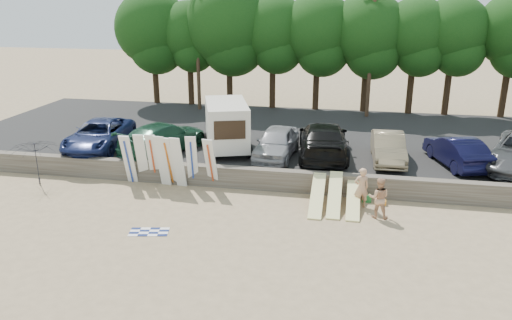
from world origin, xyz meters
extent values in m
plane|color=tan|center=(0.00, 0.00, 0.00)|extent=(120.00, 120.00, 0.00)
cube|color=#6B6356|center=(0.00, 3.00, 0.50)|extent=(44.00, 0.50, 1.00)
cube|color=#282828|center=(0.00, 10.50, 0.35)|extent=(44.00, 14.50, 0.70)
cylinder|color=#382616|center=(-13.95, 17.60, 2.61)|extent=(0.44, 0.44, 3.81)
sphere|color=#214D16|center=(-13.95, 17.60, 6.33)|extent=(5.54, 5.54, 5.54)
cylinder|color=#382616|center=(-11.14, 17.60, 2.52)|extent=(0.44, 0.44, 3.65)
sphere|color=#214D16|center=(-11.14, 17.60, 6.09)|extent=(4.49, 4.49, 4.49)
cylinder|color=#382616|center=(-8.10, 17.60, 2.74)|extent=(0.44, 0.44, 4.08)
sphere|color=#214D16|center=(-8.10, 17.60, 6.73)|extent=(6.34, 6.34, 6.34)
cylinder|color=#382616|center=(-4.86, 17.60, 2.62)|extent=(0.44, 0.44, 3.83)
sphere|color=#214D16|center=(-4.86, 17.60, 6.36)|extent=(4.89, 4.89, 4.89)
cylinder|color=#382616|center=(-1.67, 17.60, 2.61)|extent=(0.44, 0.44, 3.82)
sphere|color=#214D16|center=(-1.67, 17.60, 6.35)|extent=(5.13, 5.13, 5.13)
cylinder|color=#382616|center=(1.77, 17.60, 2.60)|extent=(0.44, 0.44, 3.80)
sphere|color=#214D16|center=(1.77, 17.60, 6.31)|extent=(5.25, 5.25, 5.25)
cylinder|color=#382616|center=(4.91, 17.60, 2.60)|extent=(0.44, 0.44, 3.81)
sphere|color=#214D16|center=(4.91, 17.60, 6.32)|extent=(4.58, 4.58, 4.58)
cylinder|color=#382616|center=(7.36, 17.60, 2.64)|extent=(0.44, 0.44, 3.87)
sphere|color=#214D16|center=(7.36, 17.60, 6.42)|extent=(4.54, 4.54, 4.54)
cylinder|color=#382616|center=(11.04, 17.60, 2.68)|extent=(0.44, 0.44, 3.96)
cylinder|color=#473321|center=(-10.00, 16.00, 5.20)|extent=(0.26, 0.26, 9.00)
cylinder|color=#473321|center=(2.00, 16.00, 5.20)|extent=(0.26, 0.26, 9.00)
cube|color=beige|center=(-5.49, 6.35, 2.20)|extent=(3.28, 4.58, 2.27)
cube|color=black|center=(-4.82, 4.37, 2.41)|extent=(1.48, 0.53, 0.93)
cylinder|color=black|center=(-6.09, 4.73, 1.04)|extent=(0.41, 0.71, 0.68)
cylinder|color=black|center=(-4.03, 5.43, 1.04)|extent=(0.41, 0.71, 0.68)
cylinder|color=black|center=(-6.95, 7.28, 1.04)|extent=(0.41, 0.71, 0.68)
cylinder|color=black|center=(-4.89, 7.97, 1.04)|extent=(0.41, 0.71, 0.68)
imported|color=#151F4A|center=(-12.38, 5.43, 1.47)|extent=(3.10, 5.78, 1.54)
imported|color=#163C29|center=(-8.75, 5.56, 1.49)|extent=(4.04, 5.90, 1.59)
imported|color=#A0A1A6|center=(-2.72, 5.82, 1.47)|extent=(2.12, 4.65, 1.55)
imported|color=black|center=(-0.39, 6.38, 1.59)|extent=(3.02, 6.32, 1.78)
imported|color=#8F7D5B|center=(2.87, 6.20, 1.41)|extent=(1.64, 4.37, 1.43)
imported|color=black|center=(6.12, 6.17, 1.43)|extent=(2.77, 4.72, 1.47)
cube|color=white|center=(-9.31, 2.40, 1.26)|extent=(0.53, 0.80, 2.51)
cube|color=white|center=(-8.73, 2.61, 1.27)|extent=(0.56, 0.73, 2.54)
cube|color=white|center=(-8.17, 2.65, 1.27)|extent=(0.53, 0.67, 2.55)
cube|color=white|center=(-7.61, 2.42, 1.28)|extent=(0.57, 0.67, 2.55)
cube|color=white|center=(-7.31, 2.48, 1.26)|extent=(0.60, 0.85, 2.51)
cube|color=white|center=(-6.82, 2.38, 1.27)|extent=(0.57, 0.72, 2.54)
cube|color=white|center=(-6.23, 2.63, 1.28)|extent=(0.58, 0.64, 2.56)
cube|color=white|center=(-5.30, 2.56, 1.26)|extent=(0.59, 0.83, 2.52)
cube|color=#FEF9A0|center=(-0.27, 1.46, 0.52)|extent=(0.56, 2.86, 1.04)
cube|color=#FEF9A0|center=(0.46, 1.60, 0.56)|extent=(0.56, 2.83, 1.12)
cube|color=#FEF9A0|center=(1.25, 1.59, 0.45)|extent=(0.56, 2.90, 0.91)
imported|color=tan|center=(1.56, 1.75, 0.89)|extent=(0.75, 0.60, 1.78)
imported|color=tan|center=(2.25, 0.81, 0.86)|extent=(0.85, 0.68, 1.72)
cube|color=#227C35|center=(1.84, 2.40, 0.16)|extent=(0.41, 0.34, 0.32)
cube|color=orange|center=(2.52, 2.17, 0.11)|extent=(0.30, 0.25, 0.22)
plane|color=white|center=(-6.43, -2.25, 0.01)|extent=(1.76, 1.76, 0.00)
imported|color=black|center=(-13.60, 1.45, 1.10)|extent=(3.38, 3.37, 2.20)
camera|label=1|loc=(0.93, -18.49, 8.69)|focal=35.00mm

